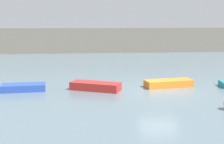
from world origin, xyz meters
name	(u,v)px	position (x,y,z in m)	size (l,w,h in m)	color
ground_plane	(159,90)	(0.00, 0.00, 0.00)	(120.00, 120.00, 0.00)	slate
embankment_wall	(118,40)	(0.00, 22.85, 1.69)	(80.00, 1.20, 3.37)	gray
rowboat_blue	(24,87)	(-8.65, 0.76, 0.22)	(2.70, 1.21, 0.43)	#2B4CAD
rowboat_red	(96,86)	(-4.07, 0.47, 0.26)	(3.19, 1.12, 0.52)	red
rowboat_orange	(169,83)	(0.89, 0.95, 0.24)	(3.21, 1.07, 0.48)	orange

